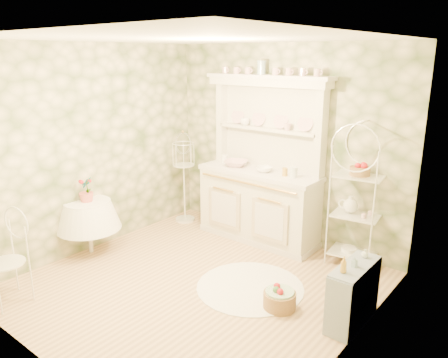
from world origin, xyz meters
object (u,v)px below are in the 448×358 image
Objects in this scene: bakers_rack at (358,193)px; round_table at (90,231)px; birdcage_stand at (184,175)px; floor_basket at (280,297)px; kitchen_dresser at (259,161)px; side_shelf at (353,295)px; cafe_chair at (5,261)px.

round_table is at bearing -154.12° from bakers_rack.
birdcage_stand is 2.84m from floor_basket.
side_shelf is at bearing -30.46° from kitchen_dresser.
bakers_rack reaches higher than birdcage_stand.
cafe_chair is (0.37, -1.27, 0.17)m from round_table.
bakers_rack is 2.70m from birdcage_stand.
kitchen_dresser reaches higher than bakers_rack.
floor_basket is at bearing -25.48° from birdcage_stand.
bakers_rack is 4.88× the size of floor_basket.
side_shelf is at bearing 20.65° from cafe_chair.
cafe_chair is 2.89m from floor_basket.
floor_basket is (-0.68, -0.23, -0.17)m from side_shelf.
side_shelf is (1.88, -1.11, -0.85)m from kitchen_dresser.
cafe_chair is at bearing -143.56° from floor_basket.
birdcage_stand is 3.92× the size of floor_basket.
birdcage_stand reaches higher than floor_basket.
round_table is at bearing -170.82° from floor_basket.
side_shelf is 3.56m from cafe_chair.
kitchen_dresser is at bearing 131.85° from floor_basket.
kitchen_dresser is 2.46m from round_table.
kitchen_dresser is at bearing 57.73° from cafe_chair.
side_shelf reaches higher than floor_basket.
birdcage_stand is (-1.30, -0.15, -0.40)m from kitchen_dresser.
round_table is (-3.36, -0.67, 0.01)m from side_shelf.
side_shelf is 1.81× the size of floor_basket.
birdcage_stand is at bearing -173.62° from kitchen_dresser.
floor_basket is (2.50, -1.19, -0.62)m from birdcage_stand.
kitchen_dresser is at bearing 50.11° from round_table.
cafe_chair is at bearing -148.97° from side_shelf.
kitchen_dresser reaches higher than floor_basket.
bakers_rack reaches higher than side_shelf.
birdcage_stand is at bearing 177.88° from bakers_rack.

